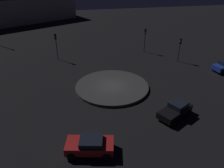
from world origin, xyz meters
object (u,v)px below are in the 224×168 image
object	(u,v)px
car_red	(90,145)
traffic_light_southeast	(56,42)
traffic_light_southwest_near	(145,36)
car_black	(176,110)
store_building	(11,7)
traffic_light_southwest	(180,45)

from	to	relation	value
car_red	traffic_light_southeast	bearing A→B (deg)	-70.23
car_red	traffic_light_southwest_near	bearing A→B (deg)	-106.72
car_black	store_building	bearing A→B (deg)	-94.07
car_black	traffic_light_southwest_near	xyz separation A→B (m)	(-3.21, -19.42, 2.29)
traffic_light_southwest_near	traffic_light_southwest	bearing A→B (deg)	71.35
traffic_light_southeast	car_red	bearing A→B (deg)	-24.19
car_red	store_building	distance (m)	57.77
traffic_light_southeast	store_building	bearing A→B (deg)	169.41
traffic_light_southwest	traffic_light_southwest_near	distance (m)	6.78
car_red	store_building	bearing A→B (deg)	-61.83
traffic_light_southwest_near	store_building	world-z (taller)	store_building
car_red	car_black	world-z (taller)	car_black
car_red	traffic_light_southwest_near	size ratio (longest dim) A/B	1.00
car_red	car_black	size ratio (longest dim) A/B	0.99
car_red	traffic_light_southwest_near	world-z (taller)	traffic_light_southwest_near
traffic_light_southwest	traffic_light_southeast	world-z (taller)	traffic_light_southeast
car_black	traffic_light_southwest_near	bearing A→B (deg)	-129.25
car_black	traffic_light_southeast	world-z (taller)	traffic_light_southeast
car_red	car_black	xyz separation A→B (m)	(-9.39, -3.33, -0.03)
traffic_light_southwest_near	traffic_light_southeast	xyz separation A→B (m)	(15.51, 0.70, 0.10)
car_black	traffic_light_southeast	bearing A→B (deg)	-86.57
car_black	traffic_light_southwest_near	distance (m)	19.81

